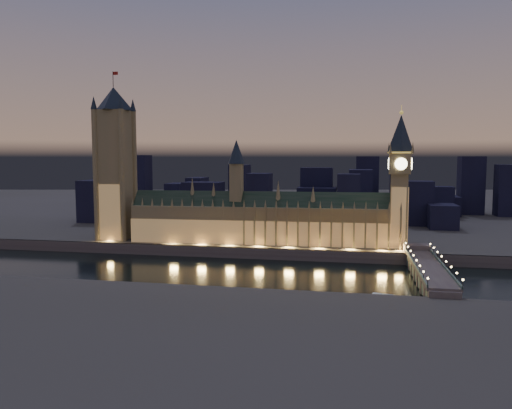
% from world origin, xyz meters
% --- Properties ---
extents(ground_plane, '(2000.00, 2000.00, 0.00)m').
position_xyz_m(ground_plane, '(0.00, 0.00, 0.00)').
color(ground_plane, black).
rests_on(ground_plane, ground).
extents(north_bank, '(2000.00, 960.00, 8.00)m').
position_xyz_m(north_bank, '(0.00, 520.00, 4.00)').
color(north_bank, '#3B3A2F').
rests_on(north_bank, ground).
extents(embankment_wall, '(2000.00, 2.50, 8.00)m').
position_xyz_m(embankment_wall, '(0.00, 41.00, 4.00)').
color(embankment_wall, '#504342').
rests_on(embankment_wall, ground).
extents(palace_of_westminster, '(202.00, 27.75, 78.00)m').
position_xyz_m(palace_of_westminster, '(7.67, 61.75, 26.37)').
color(palace_of_westminster, '#897E52').
rests_on(palace_of_westminster, north_bank).
extents(victoria_tower, '(31.68, 31.68, 131.53)m').
position_xyz_m(victoria_tower, '(-110.00, 61.93, 73.46)').
color(victoria_tower, '#897E52').
rests_on(victoria_tower, north_bank).
extents(elizabeth_tower, '(18.00, 18.00, 101.29)m').
position_xyz_m(elizabeth_tower, '(108.00, 61.92, 64.29)').
color(elizabeth_tower, '#897E52').
rests_on(elizabeth_tower, north_bank).
extents(westminster_bridge, '(16.88, 113.00, 15.90)m').
position_xyz_m(westminster_bridge, '(119.07, -3.46, 6.00)').
color(westminster_bridge, '#504342').
rests_on(westminster_bridge, ground).
extents(river_boat, '(48.10, 23.88, 4.50)m').
position_xyz_m(river_boat, '(97.08, -58.00, 1.56)').
color(river_boat, '#504342').
rests_on(river_boat, ground).
extents(city_backdrop, '(495.58, 215.63, 67.50)m').
position_xyz_m(city_backdrop, '(40.56, 245.69, 30.14)').
color(city_backdrop, black).
rests_on(city_backdrop, north_bank).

